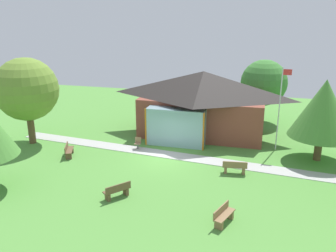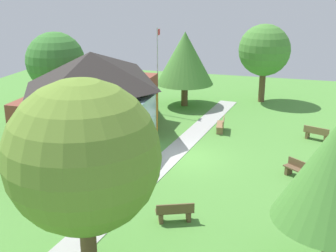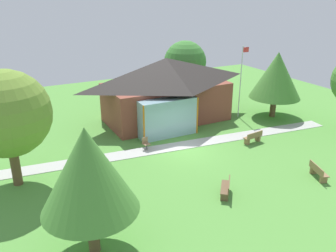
# 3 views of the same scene
# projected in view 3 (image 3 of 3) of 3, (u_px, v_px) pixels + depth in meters

# --- Properties ---
(ground_plane) EXTENTS (44.00, 44.00, 0.00)m
(ground_plane) POSITION_uv_depth(u_px,v_px,m) (187.00, 150.00, 24.22)
(ground_plane) COLOR #54933D
(pavilion) EXTENTS (10.68, 6.77, 5.18)m
(pavilion) POSITION_uv_depth(u_px,v_px,m) (166.00, 89.00, 28.72)
(pavilion) COLOR brown
(pavilion) RESTS_ON ground_plane
(footpath) EXTENTS (24.16, 3.81, 0.03)m
(footpath) POSITION_uv_depth(u_px,v_px,m) (181.00, 146.00, 24.88)
(footpath) COLOR #ADADA8
(footpath) RESTS_ON ground_plane
(flagpole) EXTENTS (0.64, 0.08, 6.03)m
(flagpole) POSITION_uv_depth(u_px,v_px,m) (241.00, 79.00, 29.39)
(flagpole) COLOR silver
(flagpole) RESTS_ON ground_plane
(bench_front_right) EXTENTS (0.92, 1.56, 0.84)m
(bench_front_right) POSITION_uv_depth(u_px,v_px,m) (318.00, 172.00, 20.49)
(bench_front_right) COLOR olive
(bench_front_right) RESTS_ON ground_plane
(bench_mid_right) EXTENTS (1.54, 0.62, 0.84)m
(bench_mid_right) POSITION_uv_depth(u_px,v_px,m) (253.00, 138.00, 25.23)
(bench_mid_right) COLOR olive
(bench_mid_right) RESTS_ON ground_plane
(bench_mid_left) EXTENTS (1.00, 1.55, 0.84)m
(bench_mid_left) POSITION_uv_depth(u_px,v_px,m) (98.00, 174.00, 20.22)
(bench_mid_left) COLOR brown
(bench_mid_left) RESTS_ON ground_plane
(bench_front_center) EXTENTS (1.28, 1.44, 0.84)m
(bench_front_center) POSITION_uv_depth(u_px,v_px,m) (226.00, 188.00, 18.80)
(bench_front_center) COLOR brown
(bench_front_center) RESTS_ON ground_plane
(patio_chair_west) EXTENTS (0.49, 0.49, 0.86)m
(patio_chair_west) POSITION_uv_depth(u_px,v_px,m) (146.00, 144.00, 24.15)
(patio_chair_west) COLOR #8C6B4C
(patio_chair_west) RESTS_ON ground_plane
(tree_lawn_corner) EXTENTS (3.90, 3.90, 5.55)m
(tree_lawn_corner) POSITION_uv_depth(u_px,v_px,m) (88.00, 171.00, 13.56)
(tree_lawn_corner) COLOR brown
(tree_lawn_corner) RESTS_ON ground_plane
(tree_east_hedge) EXTENTS (4.25, 4.25, 5.51)m
(tree_east_hedge) POSITION_uv_depth(u_px,v_px,m) (276.00, 75.00, 29.38)
(tree_east_hedge) COLOR brown
(tree_east_hedge) RESTS_ON ground_plane
(tree_behind_pavilion_right) EXTENTS (4.12, 4.12, 5.66)m
(tree_behind_pavilion_right) POSITION_uv_depth(u_px,v_px,m) (185.00, 62.00, 34.69)
(tree_behind_pavilion_right) COLOR brown
(tree_behind_pavilion_right) RESTS_ON ground_plane
(tree_west_hedge) EXTENTS (4.65, 4.65, 6.51)m
(tree_west_hedge) POSITION_uv_depth(u_px,v_px,m) (7.00, 114.00, 18.51)
(tree_west_hedge) COLOR brown
(tree_west_hedge) RESTS_ON ground_plane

